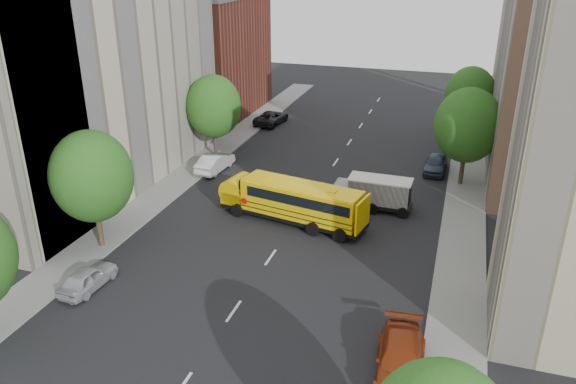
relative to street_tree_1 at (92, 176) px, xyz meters
The scene contains 18 objects.
ground 12.71m from the street_tree_1, 19.98° to the left, with size 120.00×120.00×0.00m, color black.
sidewalk_left 10.26m from the street_tree_1, 93.18° to the left, with size 3.00×80.00×0.12m, color slate.
sidewalk_right 24.72m from the street_tree_1, 21.80° to the left, with size 3.00×80.00×0.12m, color slate.
lane_markings 18.48m from the street_tree_1, 51.84° to the left, with size 0.15×64.00×0.01m, color silver.
building_left_cream 13.21m from the street_tree_1, 124.99° to the left, with size 10.00×26.00×20.00m, color #BAAC96.
building_left_redbrick 32.79m from the street_tree_1, 102.34° to the left, with size 10.00×15.00×13.00m, color maroon.
building_right_far 37.86m from the street_tree_1, 39.61° to the left, with size 10.00×22.00×18.00m, color tan.
street_tree_1 is the anchor object (origin of this frame).
street_tree_2 18.00m from the street_tree_1, 90.00° to the left, with size 4.99×4.99×7.71m.
street_tree_4 28.43m from the street_tree_1, 39.29° to the left, with size 5.25×5.25×8.10m.
street_tree_5 37.20m from the street_tree_1, 53.75° to the left, with size 4.86×4.86×7.51m.
school_bus 13.40m from the street_tree_1, 34.38° to the left, with size 10.98×4.39×3.02m.
safari_truck 19.81m from the street_tree_1, 35.22° to the left, with size 5.80×2.27×2.46m.
parked_car_0 6.53m from the street_tree_1, 63.54° to the right, with size 1.59×3.96×1.35m, color #B3B2B9.
parked_car_1 15.37m from the street_tree_1, 84.57° to the left, with size 1.65×4.73×1.56m, color silver.
parked_car_2 30.03m from the street_tree_1, 87.30° to the left, with size 2.42×5.24×1.46m, color black.
parked_car_3 21.49m from the street_tree_1, 17.11° to the right, with size 2.22×5.46×1.58m, color maroon.
parked_car_4 28.71m from the street_tree_1, 45.80° to the left, with size 1.78×4.43×1.51m, color #2E3B50.
Camera 1 is at (10.43, -31.04, 18.01)m, focal length 35.00 mm.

